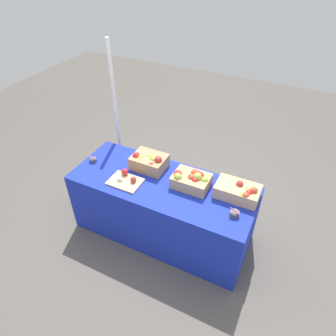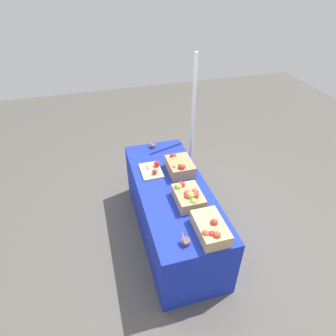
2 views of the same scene
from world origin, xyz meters
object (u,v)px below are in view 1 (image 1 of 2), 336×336
at_px(apple_crate_left, 239,191).
at_px(sample_bowl_mid, 93,160).
at_px(apple_crate_right, 150,162).
at_px(tent_pole, 117,121).
at_px(apple_crate_middle, 192,180).
at_px(cutting_board_front, 126,180).
at_px(sample_bowl_near, 235,214).

relative_size(apple_crate_left, sample_bowl_mid, 4.90).
distance_m(apple_crate_right, tent_pole, 0.77).
xyz_separation_m(apple_crate_right, tent_pole, (-0.65, 0.38, 0.13)).
relative_size(apple_crate_middle, apple_crate_right, 1.01).
relative_size(apple_crate_right, sample_bowl_mid, 4.24).
relative_size(cutting_board_front, tent_pole, 0.17).
distance_m(apple_crate_left, sample_bowl_mid, 1.59).
relative_size(sample_bowl_mid, tent_pole, 0.04).
bearing_deg(tent_pole, apple_crate_left, -14.04).
bearing_deg(sample_bowl_mid, apple_crate_right, 16.04).
xyz_separation_m(apple_crate_right, cutting_board_front, (-0.11, -0.30, -0.06)).
height_order(apple_crate_middle, cutting_board_front, apple_crate_middle).
bearing_deg(apple_crate_middle, apple_crate_right, 172.12).
relative_size(apple_crate_left, apple_crate_right, 1.16).
distance_m(apple_crate_left, tent_pole, 1.68).
relative_size(apple_crate_middle, sample_bowl_mid, 4.28).
xyz_separation_m(apple_crate_right, sample_bowl_near, (1.01, -0.27, -0.06)).
distance_m(cutting_board_front, sample_bowl_near, 1.12).
distance_m(apple_crate_left, sample_bowl_near, 0.26).
height_order(apple_crate_right, sample_bowl_near, apple_crate_right).
bearing_deg(tent_pole, apple_crate_right, -30.38).
distance_m(cutting_board_front, sample_bowl_mid, 0.52).
distance_m(apple_crate_left, cutting_board_front, 1.12).
relative_size(apple_crate_middle, sample_bowl_near, 3.54).
bearing_deg(cutting_board_front, sample_bowl_near, 1.54).
xyz_separation_m(apple_crate_left, cutting_board_front, (-1.08, -0.28, -0.05)).
height_order(apple_crate_right, tent_pole, tent_pole).
height_order(apple_crate_left, sample_bowl_mid, apple_crate_left).
xyz_separation_m(apple_crate_left, sample_bowl_near, (0.04, -0.25, -0.05)).
height_order(apple_crate_middle, tent_pole, tent_pole).
height_order(apple_crate_right, sample_bowl_mid, apple_crate_right).
relative_size(cutting_board_front, sample_bowl_mid, 3.91).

